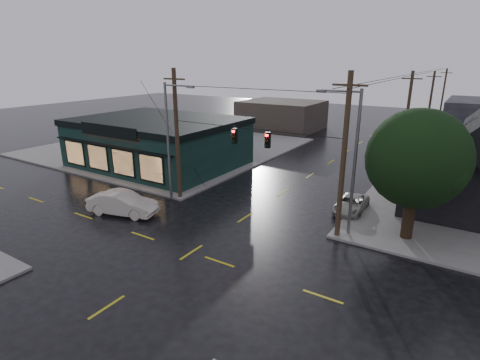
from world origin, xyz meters
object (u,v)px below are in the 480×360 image
Objects in this scene: utility_pole_ne at (337,237)px; corner_tree at (417,159)px; utility_pole_nw at (180,198)px; sedan_cream at (123,203)px; suv_silver at (351,204)px.

corner_tree is at bearing 28.00° from utility_pole_ne.
utility_pole_nw is 4.95m from sedan_cream.
corner_tree is 1.58× the size of sedan_cream.
utility_pole_ne is 4.70m from suv_silver.
corner_tree reaches higher than suv_silver.
corner_tree is 6.68m from utility_pole_ne.
corner_tree is 19.72m from sedan_cream.
corner_tree is 1.93× the size of suv_silver.
sedan_cream is at bearing -105.40° from utility_pole_nw.
suv_silver is at bearing 96.16° from utility_pole_ne.
corner_tree reaches higher than utility_pole_nw.
utility_pole_ne is 2.45× the size of suv_silver.
utility_pole_ne is 15.07m from sedan_cream.
sedan_cream is at bearing -147.19° from suv_silver.
corner_tree is 0.79× the size of utility_pole_ne.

